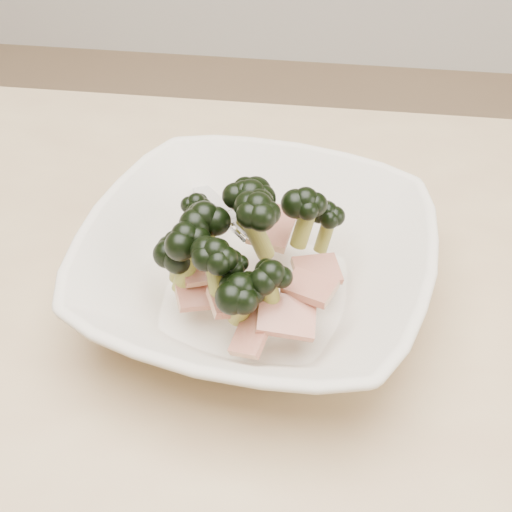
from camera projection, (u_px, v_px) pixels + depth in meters
The scene contains 2 objects.
dining_table at pixel (164, 415), 0.66m from camera, with size 1.20×0.80×0.75m.
broccoli_dish at pixel (254, 265), 0.60m from camera, with size 0.34×0.34×0.13m.
Camera 1 is at (0.13, -0.38, 1.20)m, focal length 50.00 mm.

